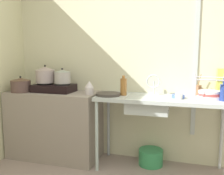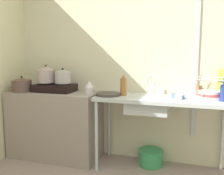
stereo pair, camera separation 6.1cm
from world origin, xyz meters
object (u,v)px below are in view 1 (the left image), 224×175
percolator (89,88)px  faucet (153,82)px  sink_basin (148,104)px  dish_rack (210,95)px  pot_on_left_burner (45,75)px  small_bowl_on_drainboard (178,96)px  pot_beside_stove (21,85)px  bottle_by_rack (224,92)px  pot_on_right_burner (62,77)px  frying_pan (108,94)px  cup_by_rack (179,96)px  stove (54,88)px  utensil_jar (198,90)px  bottle_by_sink (124,87)px  bucket_on_floor (151,157)px

percolator → faucet: size_ratio=0.67×
sink_basin → faucet: faucet is taller
percolator → sink_basin: bearing=1.5°
dish_rack → pot_on_left_burner: bearing=179.6°
small_bowl_on_drainboard → pot_beside_stove: bearing=-175.8°
small_bowl_on_drainboard → bottle_by_rack: 0.46m
faucet → dish_rack: size_ratio=0.74×
pot_on_right_burner → bottle_by_rack: size_ratio=0.86×
frying_pan → cup_by_rack: 0.78m
stove → sink_basin: size_ratio=1.07×
bottle_by_rack → utensil_jar: 0.38m
percolator → bottle_by_rack: size_ratio=0.68×
stove → pot_on_left_burner: size_ratio=2.07×
stove → sink_basin: (1.18, -0.02, -0.14)m
pot_on_right_burner → percolator: 0.39m
pot_on_left_burner → cup_by_rack: size_ratio=3.22×
bottle_by_sink → bucket_on_floor: bottle_by_sink is taller
stove → percolator: 0.49m
pot_on_left_burner → frying_pan: 0.87m
pot_on_left_burner → faucet: 1.34m
stove → sink_basin: 1.18m
frying_pan → bottle_by_sink: size_ratio=1.22×
small_bowl_on_drainboard → bottle_by_sink: size_ratio=0.61×
bottle_by_sink → utensil_jar: (0.82, 0.21, -0.04)m
small_bowl_on_drainboard → dish_rack: bearing=-4.0°
percolator → pot_on_right_burner: bearing=173.4°
pot_on_left_burner → sink_basin: size_ratio=0.52×
stove → pot_on_right_burner: (0.12, 0.00, 0.14)m
sink_basin → bottle_by_sink: (-0.29, 0.03, 0.19)m
faucet → pot_beside_stove: bearing=-171.3°
bottle_by_sink → stove: bearing=-179.8°
pot_beside_stove → stove: bearing=18.1°
sink_basin → cup_by_rack: cup_by_rack is taller
percolator → cup_by_rack: (1.02, -0.03, -0.04)m
frying_pan → small_bowl_on_drainboard: small_bowl_on_drainboard is taller
bottle_by_sink → bottle_by_rack: size_ratio=0.97×
pot_on_left_burner → utensil_jar: size_ratio=0.97×
sink_basin → bottle_by_sink: bottle_by_sink is taller
bucket_on_floor → pot_beside_stove: bearing=-172.0°
bucket_on_floor → pot_on_left_burner: bearing=-175.8°
faucet → pot_on_right_burner: bearing=-173.8°
pot_on_left_burner → utensil_jar: (1.83, 0.21, -0.15)m
stove → percolator: bearing=-5.0°
faucet → bottle_by_sink: (-0.32, -0.12, -0.05)m
pot_on_left_burner → bucket_on_floor: bearing=4.2°
stove → cup_by_rack: bearing=-2.8°
stove → cup_by_rack: (1.51, -0.07, -0.02)m
bottle_by_rack → percolator: bearing=177.8°
pot_beside_stove → bucket_on_floor: pot_beside_stove is taller
faucet → bottle_by_rack: faucet is taller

